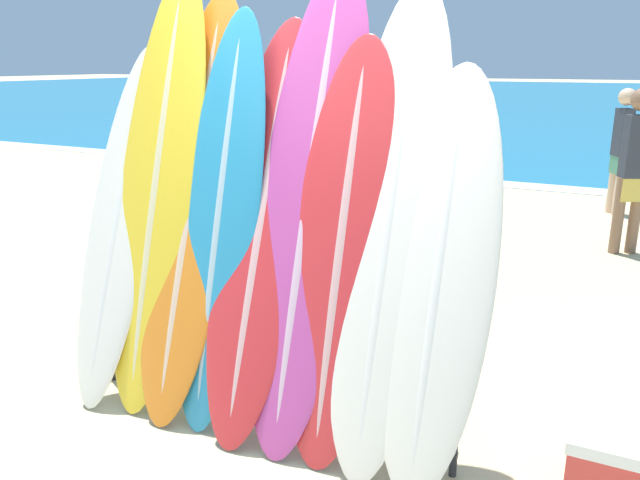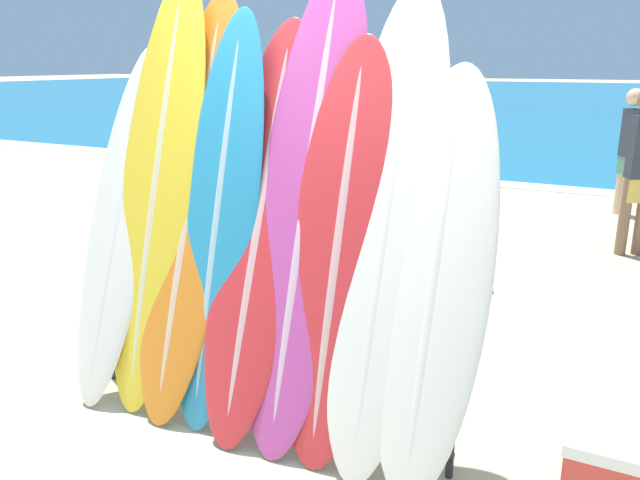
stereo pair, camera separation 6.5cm
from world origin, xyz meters
TOP-DOWN VIEW (x-y plane):
  - ground_plane at (0.00, 0.00)m, footprint 160.00×160.00m
  - ocean_water at (0.00, 37.88)m, footprint 120.00×60.00m
  - surfboard_rack at (-0.30, 0.44)m, footprint 2.33×0.04m
  - surfboard_slot_0 at (-1.29, 0.48)m, footprint 0.48×0.88m
  - surfboard_slot_1 at (-1.03, 0.54)m, footprint 0.57×0.84m
  - surfboard_slot_2 at (-0.78, 0.54)m, footprint 0.58×0.91m
  - surfboard_slot_3 at (-0.56, 0.50)m, footprint 0.50×0.71m
  - surfboard_slot_4 at (-0.30, 0.52)m, footprint 0.57×0.90m
  - surfboard_slot_5 at (-0.03, 0.56)m, footprint 0.60×0.90m
  - surfboard_slot_6 at (0.20, 0.48)m, footprint 0.56×0.70m
  - surfboard_slot_7 at (0.44, 0.52)m, footprint 0.55×0.84m
  - surfboard_slot_8 at (0.72, 0.46)m, footprint 0.55×0.71m
  - person_near_water at (-2.45, 4.15)m, footprint 0.31×0.26m
  - person_mid_beach at (-0.01, 3.42)m, footprint 0.29×0.23m
  - person_far_left at (1.40, 7.08)m, footprint 0.26×0.29m
  - person_far_right at (1.55, 5.10)m, footprint 0.30×0.26m
  - cooler_box at (1.62, 0.63)m, footprint 0.52×0.39m

SIDE VIEW (x-z plane):
  - ground_plane at x=0.00m, z-range 0.00..0.00m
  - ocean_water at x=0.00m, z-range 0.00..0.01m
  - cooler_box at x=1.62m, z-range 0.00..0.35m
  - surfboard_rack at x=-0.30m, z-range 0.04..0.92m
  - person_mid_beach at x=-0.01m, z-range 0.08..1.78m
  - person_far_left at x=1.40m, z-range 0.08..1.79m
  - person_far_right at x=1.55m, z-range 0.08..1.87m
  - person_near_water at x=-2.45m, z-range 0.08..1.89m
  - surfboard_slot_8 at x=0.72m, z-range 0.00..2.05m
  - surfboard_slot_0 at x=-1.29m, z-range 0.00..2.16m
  - surfboard_slot_6 at x=0.20m, z-range 0.00..2.19m
  - surfboard_slot_4 at x=-0.30m, z-range 0.00..2.29m
  - surfboard_slot_3 at x=-0.56m, z-range 0.00..2.35m
  - surfboard_slot_7 at x=0.44m, z-range 0.00..2.45m
  - surfboard_slot_2 at x=-0.78m, z-range 0.00..2.46m
  - surfboard_slot_5 at x=-0.03m, z-range 0.00..2.58m
  - surfboard_slot_1 at x=-1.03m, z-range 0.00..2.59m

